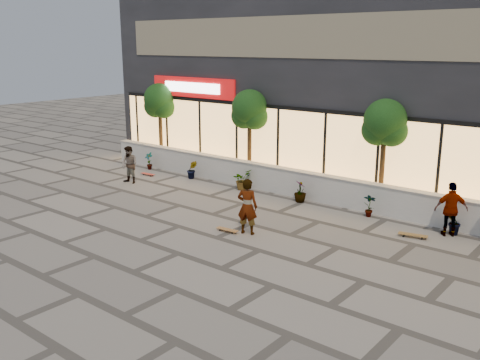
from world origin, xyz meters
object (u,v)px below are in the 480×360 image
Objects in this scene: skater_left at (130,165)px; skateboard_center at (227,230)px; skater_right_near at (451,209)px; skateboard_right_near at (413,235)px; tree_midwest at (250,112)px; skateboard_left at (148,174)px; skater_center at (247,206)px; tree_mideast at (385,125)px; tree_west at (160,103)px.

skater_left reaches higher than skateboard_center.
skateboard_right_near is (-0.79, -0.87, -0.76)m from skater_right_near.
tree_midwest is 8.95m from skateboard_right_near.
skateboard_right_near is (11.85, 1.20, -0.70)m from skater_left.
skateboard_left is at bearing 151.69° from skateboard_center.
skater_center reaches higher than skateboard_left.
tree_mideast is 5.38× the size of skateboard_left.
skater_center is 1.04× the size of skater_right_near.
skater_center is 8.74m from skateboard_left.
skater_left is 2.05× the size of skateboard_center.
skater_center is at bearing -158.06° from skateboard_right_near.
skateboard_left is (-13.08, -0.70, -0.78)m from skater_right_near.
tree_mideast reaches higher than skateboard_left.
skater_right_near is (2.94, -1.40, -2.13)m from tree_mideast.
tree_mideast reaches higher than skater_left.
skateboard_center is at bearing 1.92° from skater_right_near.
tree_midwest is (5.50, 0.00, 0.00)m from tree_west.
tree_west reaches higher than skater_center.
tree_west is 4.38× the size of skateboard_right_near.
skater_right_near reaches higher than skateboard_center.
skater_center is at bearing -111.12° from tree_mideast.
tree_mideast is 5.08× the size of skateboard_center.
tree_west reaches higher than skateboard_left.
skateboard_right_near is at bearing 13.38° from skater_right_near.
skateboard_center is at bearing -21.34° from skater_left.
skater_left is at bearing 172.68° from skateboard_right_near.
skateboard_center is (-0.58, -0.28, -0.81)m from skater_center.
tree_midwest is 1.00× the size of tree_mideast.
skater_right_near is at bearing -2.49° from skateboard_left.
skateboard_left is at bearing -153.05° from tree_midwest.
skater_center is (-2.00, -5.19, -2.10)m from tree_mideast.
skateboard_center is at bearing -115.30° from tree_mideast.
tree_midwest is 5.52m from skater_left.
skateboard_left is at bearing 166.12° from skateboard_right_near.
skateboard_center is at bearing -58.01° from tree_midwest.
skateboard_left is (1.36, -2.10, -2.91)m from tree_west.
skater_center is 1.12× the size of skater_left.
skater_left is (-9.69, -3.47, -2.20)m from tree_mideast.
skateboard_center is (-5.53, -4.07, -0.77)m from skater_right_near.
skater_left is 1.61m from skateboard_left.
tree_mideast is at bearing 120.37° from skateboard_right_near.
skater_left is at bearing 160.00° from skateboard_center.
tree_west reaches higher than skateboard_right_near.
tree_west reaches higher than skater_right_near.
tree_mideast is 10.53m from skater_left.
skateboard_center is at bearing -29.59° from skateboard_left.
tree_west and tree_mideast have the same top height.
tree_west is 1.00× the size of tree_mideast.
skater_left is at bearing -77.62° from skateboard_left.
skater_center is at bearing 21.72° from skateboard_center.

